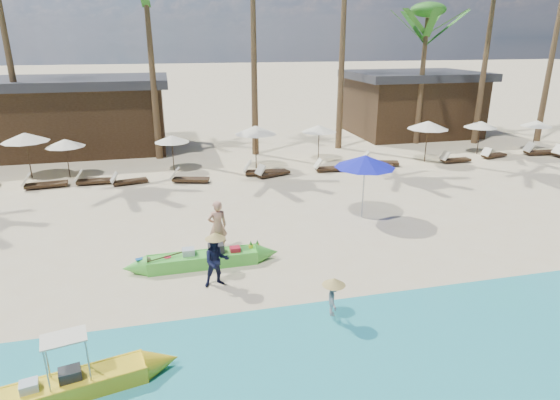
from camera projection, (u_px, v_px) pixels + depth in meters
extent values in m
plane|color=beige|center=(271.00, 263.00, 14.26)|extent=(240.00, 240.00, 0.00)
cube|color=tan|center=(324.00, 369.00, 9.67)|extent=(240.00, 4.50, 0.01)
cube|color=#4CC63C|center=(203.00, 260.00, 14.00)|extent=(3.25, 0.73, 0.39)
cube|color=white|center=(203.00, 259.00, 14.00)|extent=(2.80, 0.54, 0.17)
cube|color=#262628|center=(216.00, 250.00, 14.01)|extent=(0.47, 0.37, 0.36)
cube|color=silver|center=(188.00, 253.00, 13.87)|extent=(0.36, 0.31, 0.29)
cube|color=red|center=(235.00, 250.00, 14.11)|extent=(0.31, 0.26, 0.22)
cylinder|color=red|center=(168.00, 258.00, 13.76)|extent=(0.22, 0.22, 0.09)
cylinder|color=#262628|center=(159.00, 261.00, 13.61)|extent=(0.20, 0.20, 0.08)
sphere|color=tan|center=(148.00, 260.00, 13.56)|extent=(0.18, 0.18, 0.18)
cylinder|color=yellow|center=(251.00, 247.00, 14.36)|extent=(0.14, 0.14, 0.18)
cylinder|color=yellow|center=(257.00, 247.00, 14.41)|extent=(0.14, 0.14, 0.18)
cube|color=yellow|center=(61.00, 390.00, 8.84)|extent=(3.21, 1.31, 0.38)
cube|color=white|center=(61.00, 389.00, 8.84)|extent=(2.74, 1.03, 0.17)
cube|color=#262628|center=(70.00, 376.00, 8.84)|extent=(0.45, 0.39, 0.30)
cube|color=silver|center=(29.00, 388.00, 8.56)|extent=(0.37, 0.34, 0.26)
cube|color=#EEE6C9|center=(63.00, 338.00, 8.56)|extent=(0.89, 0.70, 0.03)
imported|color=tan|center=(217.00, 226.00, 14.77)|extent=(0.69, 0.52, 1.70)
imported|color=black|center=(216.00, 261.00, 12.73)|extent=(0.75, 0.61, 1.46)
imported|color=gray|center=(333.00, 299.00, 11.12)|extent=(0.43, 0.62, 0.87)
cylinder|color=#99999E|center=(363.00, 188.00, 17.53)|extent=(0.05, 0.05, 2.35)
cone|color=#1419BF|center=(365.00, 161.00, 17.20)|extent=(2.25, 2.25, 0.46)
cylinder|color=#372516|center=(28.00, 156.00, 22.51)|extent=(0.05, 0.05, 2.18)
cone|color=#EEE6C9|center=(25.00, 137.00, 22.20)|extent=(2.18, 2.18, 0.44)
cube|color=#372516|center=(46.00, 184.00, 21.33)|extent=(1.85, 0.77, 0.13)
cube|color=#EEE6C9|center=(26.00, 179.00, 20.97)|extent=(0.46, 0.62, 0.52)
cylinder|color=#372516|center=(67.00, 159.00, 22.69)|extent=(0.05, 0.05, 1.85)
cone|color=#EEE6C9|center=(65.00, 143.00, 22.43)|extent=(1.85, 1.85, 0.37)
cube|color=#372516|center=(96.00, 181.00, 21.89)|extent=(1.73, 0.56, 0.12)
cube|color=#EEE6C9|center=(78.00, 176.00, 21.62)|extent=(0.39, 0.56, 0.50)
cube|color=#372516|center=(130.00, 181.00, 21.88)|extent=(1.64, 0.84, 0.11)
cube|color=#EEE6C9|center=(114.00, 177.00, 21.50)|extent=(0.45, 0.57, 0.46)
cylinder|color=#372516|center=(173.00, 153.00, 23.96)|extent=(0.04, 0.04, 1.77)
cone|color=#EEE6C9|center=(172.00, 139.00, 23.71)|extent=(1.77, 1.77, 0.35)
cube|color=#372516|center=(191.00, 179.00, 22.11)|extent=(1.79, 0.98, 0.12)
cube|color=#EEE6C9|center=(175.00, 173.00, 22.04)|extent=(0.51, 0.63, 0.50)
cylinder|color=#372516|center=(256.00, 148.00, 24.22)|extent=(0.05, 0.05, 2.19)
cone|color=#EEE6C9|center=(256.00, 130.00, 23.92)|extent=(2.19, 2.19, 0.44)
cube|color=#372516|center=(273.00, 173.00, 23.12)|extent=(1.77, 1.08, 0.12)
cube|color=#EEE6C9|center=(260.00, 170.00, 22.63)|extent=(0.54, 0.64, 0.49)
cube|color=#372516|center=(264.00, 172.00, 23.26)|extent=(1.93, 0.90, 0.13)
cube|color=#EEE6C9|center=(247.00, 166.00, 23.10)|extent=(0.51, 0.66, 0.54)
cylinder|color=#372516|center=(319.00, 143.00, 25.88)|extent=(0.05, 0.05, 1.93)
cone|color=#EEE6C9|center=(319.00, 128.00, 25.61)|extent=(1.93, 1.93, 0.39)
cube|color=#372516|center=(332.00, 168.00, 23.98)|extent=(1.72, 0.67, 0.12)
cube|color=#EEE6C9|center=(318.00, 163.00, 23.77)|extent=(0.42, 0.57, 0.49)
cube|color=#372516|center=(380.00, 163.00, 25.03)|extent=(1.97, 1.17, 0.13)
cube|color=#EEE6C9|center=(365.00, 156.00, 24.99)|extent=(0.59, 0.71, 0.55)
cylinder|color=#372516|center=(426.00, 142.00, 25.50)|extent=(0.05, 0.05, 2.20)
cone|color=#EEE6C9|center=(428.00, 125.00, 25.19)|extent=(2.20, 2.20, 0.44)
cube|color=#372516|center=(377.00, 165.00, 24.54)|extent=(1.72, 0.80, 0.12)
cube|color=#EEE6C9|center=(364.00, 160.00, 24.40)|extent=(0.45, 0.59, 0.48)
cylinder|color=#372516|center=(479.00, 138.00, 27.33)|extent=(0.05, 0.05, 1.88)
cone|color=#EEE6C9|center=(481.00, 124.00, 27.07)|extent=(1.88, 1.88, 0.38)
cube|color=#372516|center=(456.00, 160.00, 25.66)|extent=(1.66, 0.60, 0.12)
cube|color=#EEE6C9|center=(445.00, 156.00, 25.38)|extent=(0.39, 0.55, 0.48)
cube|color=#372516|center=(494.00, 155.00, 26.71)|extent=(1.64, 0.87, 0.11)
cube|color=#EEE6C9|center=(486.00, 152.00, 26.32)|extent=(0.46, 0.58, 0.46)
cylinder|color=#372516|center=(534.00, 136.00, 28.06)|extent=(0.04, 0.04, 1.80)
cone|color=#EEE6C9|center=(537.00, 123.00, 27.81)|extent=(1.80, 1.80, 0.36)
cube|color=#372516|center=(541.00, 152.00, 27.34)|extent=(1.94, 0.81, 0.13)
cube|color=#EEE6C9|center=(529.00, 147.00, 27.13)|extent=(0.49, 0.65, 0.55)
cube|color=#EEE6C9|center=(559.00, 149.00, 26.62)|extent=(0.49, 0.65, 0.54)
cone|color=brown|center=(9.00, 59.00, 24.02)|extent=(0.40, 0.40, 10.89)
cone|color=brown|center=(152.00, 66.00, 24.98)|extent=(0.40, 0.40, 10.08)
cone|color=brown|center=(254.00, 54.00, 25.76)|extent=(0.40, 0.40, 11.26)
cone|color=brown|center=(343.00, 36.00, 26.95)|extent=(0.40, 0.40, 13.16)
cone|color=brown|center=(422.00, 79.00, 29.10)|extent=(0.40, 0.40, 8.07)
ellipsoid|color=#225C17|center=(428.00, 10.00, 27.77)|extent=(2.08, 2.08, 0.88)
cone|color=brown|center=(486.00, 58.00, 28.73)|extent=(0.40, 0.40, 10.64)
cone|color=brown|center=(554.00, 44.00, 29.13)|extent=(0.40, 0.40, 12.26)
cube|color=#372516|center=(78.00, 119.00, 27.95)|extent=(10.00, 6.00, 3.80)
cube|color=#2D2D33|center=(72.00, 82.00, 27.24)|extent=(10.80, 6.60, 0.50)
cube|color=#372516|center=(412.00, 107.00, 32.80)|extent=(8.00, 6.00, 3.80)
cube|color=#2D2D33|center=(415.00, 75.00, 32.09)|extent=(8.80, 6.60, 0.50)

